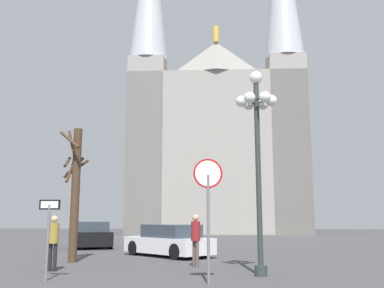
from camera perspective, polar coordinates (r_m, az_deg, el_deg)
The scene contains 9 objects.
cathedral at distance 49.39m, azimuth 3.29°, elevation 1.73°, with size 19.72×13.18×39.61m.
stop_sign at distance 11.14m, azimuth 2.16°, elevation -6.87°, with size 0.76×0.22×3.17m.
one_way_arrow_sign at distance 12.37m, azimuth -18.60°, elevation -10.65°, with size 0.59×0.07×2.13m.
street_lamp at distance 13.11m, azimuth 8.69°, elevation 1.69°, with size 1.26×1.14×6.13m.
bare_tree at distance 17.24m, azimuth -15.35°, elevation -5.84°, with size 0.95×1.31×5.13m.
parked_car_near_black at distance 25.52m, azimuth -13.17°, elevation -11.75°, with size 3.38×4.62×1.44m.
parked_car_far_white at distance 19.12m, azimuth -3.11°, elevation -12.82°, with size 4.33×4.17×1.37m.
pedestrian_walking at distance 14.53m, azimuth -17.96°, elevation -11.73°, with size 0.32×0.32×1.72m.
pedestrian_standing at distance 14.97m, azimuth 0.49°, elevation -12.00°, with size 0.32×0.32×1.77m.
Camera 1 is at (3.06, -7.46, 1.64)m, focal length 40.01 mm.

